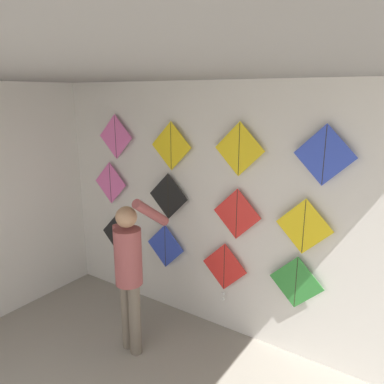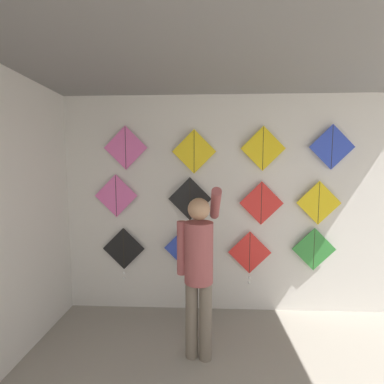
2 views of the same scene
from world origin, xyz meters
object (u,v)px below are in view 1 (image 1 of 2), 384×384
object	(u,v)px
kite_4	(110,183)
kite_11	(324,155)
kite_5	(168,196)
kite_3	(296,282)
kite_8	(116,137)
kite_9	(171,146)
kite_7	(304,227)
kite_6	(237,214)
kite_10	(239,149)
kite_0	(118,236)
kite_1	(165,246)
kite_2	(224,269)
shopkeeper	(129,267)

from	to	relation	value
kite_4	kite_11	bearing A→B (deg)	0.00
kite_5	kite_3	bearing A→B (deg)	0.00
kite_8	kite_9	world-z (taller)	kite_8
kite_11	kite_7	bearing A→B (deg)	180.00
kite_3	kite_6	distance (m)	0.90
kite_7	kite_11	xyz separation A→B (m)	(0.13, 0.00, 0.69)
kite_8	kite_10	xyz separation A→B (m)	(1.72, 0.00, -0.01)
kite_3	kite_11	world-z (taller)	kite_11
kite_3	kite_7	size ratio (longest dim) A/B	1.00
kite_0	kite_4	xyz separation A→B (m)	(-0.08, 0.00, 0.72)
kite_1	kite_2	size ratio (longest dim) A/B	0.80
shopkeeper	kite_0	xyz separation A→B (m)	(-1.00, 0.82, -0.16)
kite_9	kite_11	size ratio (longest dim) A/B	1.00
kite_11	kite_10	bearing A→B (deg)	180.00
kite_3	kite_9	world-z (taller)	kite_9
kite_1	kite_8	size ratio (longest dim) A/B	1.00
kite_9	kite_6	bearing A→B (deg)	0.00
kite_0	kite_8	xyz separation A→B (m)	(0.06, 0.00, 1.33)
kite_1	kite_11	size ratio (longest dim) A/B	1.00
kite_4	kite_6	world-z (taller)	kite_4
kite_8	kite_11	xyz separation A→B (m)	(2.55, 0.00, 0.00)
kite_9	kite_2	bearing A→B (deg)	-0.05
kite_5	kite_8	distance (m)	1.04
kite_4	kite_10	distance (m)	1.95
kite_1	kite_9	distance (m)	1.24
kite_4	shopkeeper	bearing A→B (deg)	-37.39
shopkeeper	kite_6	world-z (taller)	kite_6
kite_0	kite_2	distance (m)	1.64
kite_5	kite_10	xyz separation A→B (m)	(0.91, 0.00, 0.63)
kite_0	kite_11	world-z (taller)	kite_11
shopkeeper	kite_8	size ratio (longest dim) A/B	3.09
shopkeeper	kite_9	world-z (taller)	kite_9
kite_2	kite_4	size ratio (longest dim) A/B	1.25
kite_3	kite_5	distance (m)	1.70
kite_6	kite_8	world-z (taller)	kite_8
kite_6	kite_9	world-z (taller)	kite_9
kite_0	kite_9	distance (m)	1.58
kite_1	kite_11	xyz separation A→B (m)	(1.80, 0.00, 1.29)
kite_4	kite_1	bearing A→B (deg)	0.00
kite_2	kite_6	size ratio (longest dim) A/B	1.25
kite_3	kite_11	xyz separation A→B (m)	(0.16, 0.00, 1.28)
kite_4	kite_11	size ratio (longest dim) A/B	1.00
kite_3	kite_10	bearing A→B (deg)	180.00
kite_2	kite_7	world-z (taller)	kite_7
kite_6	kite_11	xyz separation A→B (m)	(0.84, 0.00, 0.70)
kite_8	kite_10	bearing A→B (deg)	0.00
kite_1	kite_3	world-z (taller)	kite_3
kite_0	kite_6	world-z (taller)	kite_6
kite_1	kite_9	size ratio (longest dim) A/B	1.00
kite_0	kite_4	bearing A→B (deg)	179.52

